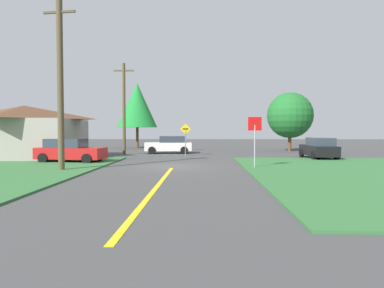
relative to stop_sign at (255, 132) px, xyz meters
The scene contains 13 objects.
ground_plane 5.31m from the stop_sign, 168.68° to the left, with size 120.00×120.00×0.00m, color #424242.
grass_verge_right 6.51m from the stop_sign, 29.49° to the right, with size 12.00×20.00×0.08m, color #316B35.
lane_stripe_center 8.77m from the stop_sign, 124.20° to the right, with size 0.20×14.00×0.01m, color yellow.
stop_sign is the anchor object (origin of this frame).
parked_car_near_building 12.57m from the stop_sign, 164.28° to the left, with size 4.71×2.43×1.62m.
car_approaching_junction 14.32m from the stop_sign, 115.49° to the left, with size 4.46×2.35×1.62m.
car_on_crossroad 9.22m from the stop_sign, 49.90° to the left, with size 2.02×4.32×1.62m.
utility_pole_near 11.07m from the stop_sign, behind, with size 1.80×0.36×9.25m.
utility_pole_mid 15.11m from the stop_sign, 131.95° to the left, with size 1.80×0.28×8.10m.
direction_sign 10.55m from the stop_sign, 115.00° to the left, with size 0.90×0.14×2.74m.
oak_tree_left 24.79m from the stop_sign, 116.12° to the left, with size 4.77×4.77×7.75m.
pine_tree_center 17.60m from the stop_sign, 70.23° to the left, with size 4.67×4.67×6.03m.
barn 18.47m from the stop_sign, 157.23° to the left, with size 8.50×7.83×4.12m.
Camera 1 is at (1.81, -21.78, 2.27)m, focal length 33.79 mm.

